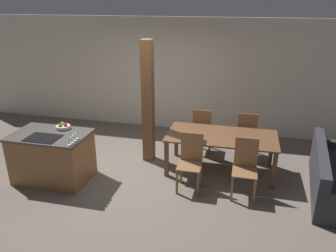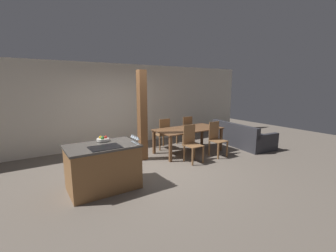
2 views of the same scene
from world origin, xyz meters
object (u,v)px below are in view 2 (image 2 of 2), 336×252
kitchen_island (103,167)px  dining_chair_near_right (216,138)px  wine_glass_end (132,136)px  dining_chair_far_right (186,130)px  dining_table (188,131)px  wine_glass_near (138,138)px  wine_glass_middle (136,138)px  timber_post (142,116)px  wine_glass_far (134,137)px  fruit_bowl (103,139)px  dining_chair_far_left (163,133)px  couch (241,137)px  dining_chair_near_left (192,143)px

kitchen_island → dining_chair_near_right: (3.36, 0.28, 0.07)m
wine_glass_end → dining_chair_far_right: wine_glass_end is taller
wine_glass_end → dining_table: (2.32, 1.10, -0.36)m
wine_glass_near → wine_glass_middle: same height
wine_glass_middle → dining_chair_far_right: wine_glass_middle is taller
dining_chair_near_right → timber_post: (-1.91, 0.88, 0.69)m
wine_glass_far → wine_glass_middle: bearing=-90.0°
wine_glass_far → dining_table: wine_glass_far is taller
timber_post → fruit_bowl: bearing=-146.9°
dining_chair_far_left → dining_table: bearing=122.2°
wine_glass_end → dining_chair_near_right: size_ratio=0.16×
fruit_bowl → couch: size_ratio=0.11×
wine_glass_end → dining_table: 2.59m
wine_glass_middle → dining_table: (2.32, 1.27, -0.36)m
dining_table → dining_chair_far_right: (0.45, 0.72, -0.14)m
wine_glass_end → timber_post: (0.87, 1.25, 0.19)m
timber_post → wine_glass_far: bearing=-122.9°
wine_glass_far → couch: 4.49m
fruit_bowl → wine_glass_middle: size_ratio=1.63×
dining_chair_far_left → couch: size_ratio=0.45×
fruit_bowl → dining_table: size_ratio=0.12×
wine_glass_far → dining_table: size_ratio=0.08×
wine_glass_middle → timber_post: size_ratio=0.06×
dining_table → wine_glass_middle: bearing=-151.3°
wine_glass_far → couch: bearing=11.0°
kitchen_island → dining_chair_far_right: bearing=27.1°
wine_glass_far → dining_chair_far_right: wine_glass_far is taller
wine_glass_end → dining_chair_far_right: bearing=33.2°
wine_glass_middle → dining_chair_near_right: size_ratio=0.16×
wine_glass_end → fruit_bowl: bearing=142.0°
fruit_bowl → dining_chair_near_left: 2.38m
wine_glass_middle → wine_glass_end: 0.17m
dining_chair_near_right → couch: bearing=13.7°
dining_chair_far_right → timber_post: size_ratio=0.41×
wine_glass_near → dining_chair_near_left: bearing=18.9°
couch → wine_glass_far: bearing=108.3°
timber_post → wine_glass_middle: bearing=-121.3°
wine_glass_end → couch: wine_glass_end is taller
dining_table → dining_chair_far_left: dining_chair_far_left is taller
fruit_bowl → wine_glass_far: size_ratio=1.63×
kitchen_island → wine_glass_far: (0.59, -0.18, 0.56)m
kitchen_island → wine_glass_end: wine_glass_end is taller
wine_glass_end → dining_chair_near_left: 1.97m
dining_table → dining_chair_near_left: bearing=-122.2°
dining_table → wine_glass_near: bearing=-149.7°
fruit_bowl → dining_chair_near_right: 3.28m
fruit_bowl → couch: (4.83, 0.38, -0.67)m
wine_glass_near → timber_post: (0.87, 1.51, 0.19)m
wine_glass_end → dining_chair_near_left: bearing=11.4°
dining_chair_near_right → dining_chair_far_right: bearing=90.0°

